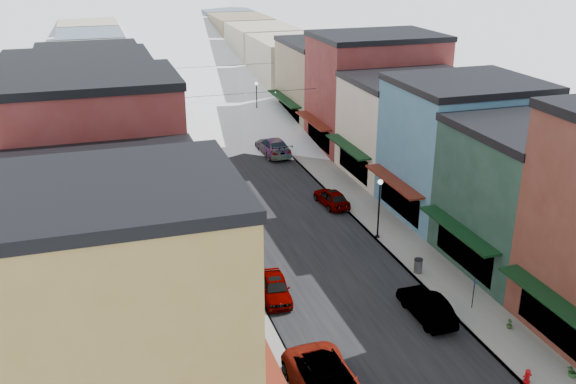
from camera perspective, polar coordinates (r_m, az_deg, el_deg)
road at (r=83.00m, az=-7.71°, el=7.37°), size 10.00×160.00×0.01m
sidewalk_left at (r=82.18m, az=-12.27°, el=6.98°), size 3.20×160.00×0.15m
sidewalk_right at (r=84.29m, az=-3.26°, el=7.79°), size 3.20×160.00×0.15m
curb_left at (r=82.32m, az=-11.19°, el=7.09°), size 0.10×160.00×0.15m
curb_right at (r=83.94m, az=-4.29°, el=7.71°), size 0.10×160.00×0.15m
bldg_l_yellow at (r=27.42m, az=-14.78°, el=-10.55°), size 11.30×8.70×11.50m
bldg_l_cream at (r=35.39m, az=-15.49°, el=-4.83°), size 11.30×8.20×9.50m
bldg_l_brick_near at (r=42.24m, az=-16.92°, el=1.57°), size 12.30×8.20×12.50m
bldg_l_grayblue at (r=50.86m, az=-16.41°, el=2.88°), size 11.30×9.20×9.00m
bldg_l_brick_far at (r=59.25m, az=-17.80°, el=6.32°), size 13.30×9.20×11.00m
bldg_l_tan at (r=69.09m, az=-17.03°, el=8.04°), size 11.30×11.20×10.00m
bldg_r_green at (r=43.87m, az=21.26°, el=-0.34°), size 11.30×9.20×9.50m
bldg_r_blue at (r=50.56m, az=15.19°, el=3.80°), size 11.30×9.20×10.50m
bldg_r_cream at (r=58.44m, az=10.90°, el=5.75°), size 12.30×9.20×9.00m
bldg_r_brick_far at (r=66.15m, az=7.72°, el=8.88°), size 13.30×9.20×11.50m
bldg_r_tan at (r=74.97m, az=3.75°, el=9.73°), size 11.30×11.20×9.50m
distant_blocks at (r=104.54m, az=-10.11°, el=12.37°), size 34.00×55.00×8.00m
overhead_cables at (r=69.64m, az=-6.11°, el=9.96°), size 16.40×15.04×0.04m
car_silver_sedan at (r=38.59m, az=-1.15°, el=-8.51°), size 2.07×4.18×1.37m
car_dark_hatch at (r=57.49m, az=-7.36°, el=1.81°), size 2.07×4.92×1.58m
car_silver_wagon at (r=60.25m, az=-7.88°, el=2.73°), size 2.81×5.77×1.62m
car_green_sedan at (r=37.58m, az=12.21°, el=-9.85°), size 1.60×4.50×1.48m
car_gray_suv at (r=51.62m, az=3.90°, el=-0.49°), size 2.03×4.27×1.41m
car_black_sedan at (r=63.97m, az=-1.33°, el=4.08°), size 2.67×5.98×1.70m
car_lane_silver at (r=75.41m, az=-8.38°, el=6.44°), size 1.84×4.17×1.40m
car_lane_white at (r=85.41m, az=-7.53°, el=8.27°), size 2.37×5.13×1.43m
fire_hydrant at (r=33.96m, az=20.50°, el=-15.11°), size 0.43×0.33×0.74m
parking_sign at (r=38.63m, az=16.19°, el=-8.38°), size 0.10×0.26×1.96m
trash_can at (r=41.95m, az=11.49°, el=-6.43°), size 0.56×0.56×0.95m
streetlamp_near at (r=45.36m, az=8.12°, el=-0.82°), size 0.37×0.37×4.40m
streetlamp_far at (r=75.69m, az=-2.81°, el=8.51°), size 0.38×0.38×4.54m
planter_near at (r=35.16m, az=23.99°, el=-14.34°), size 0.59×0.52×0.65m
planter_far at (r=37.78m, az=19.08°, el=-11.02°), size 0.38×0.38×0.54m
snow_pile_near at (r=32.72m, az=2.28°, el=-15.05°), size 2.51×2.74×1.06m
snow_pile_mid at (r=49.75m, az=-6.22°, el=-1.69°), size 2.47×2.72×1.05m
snow_pile_far at (r=61.28m, az=-8.01°, el=2.78°), size 2.66×2.84×1.13m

